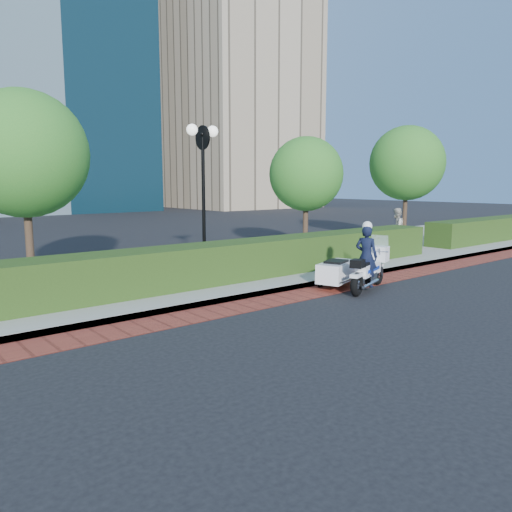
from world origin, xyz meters
TOP-DOWN VIEW (x-y plane):
  - ground at (0.00, 0.00)m, footprint 120.00×120.00m
  - brick_strip at (0.00, 1.50)m, footprint 60.00×1.00m
  - sidewalk at (0.00, 6.00)m, footprint 60.00×8.00m
  - hedge_main at (0.00, 3.60)m, footprint 18.00×1.20m
  - hedge_far at (16.00, 3.60)m, footprint 10.00×1.20m
  - lamppost at (1.00, 5.20)m, footprint 1.02×0.70m
  - tree_b at (-3.50, 6.50)m, footprint 3.20×3.20m
  - tree_c at (6.50, 6.50)m, footprint 2.80×2.80m
  - tree_d at (13.00, 6.50)m, footprint 3.40×3.40m
  - tower_right at (28.00, 38.00)m, footprint 14.00×12.00m
  - police_motorcycle at (2.86, 1.06)m, footprint 2.25×1.64m
  - pedestrian at (10.07, 4.89)m, footprint 0.85×0.71m

SIDE VIEW (x-z plane):
  - ground at x=0.00m, z-range 0.00..0.00m
  - brick_strip at x=0.00m, z-range 0.00..0.01m
  - sidewalk at x=0.00m, z-range 0.00..0.15m
  - police_motorcycle at x=2.86m, z-range -0.28..1.50m
  - hedge_main at x=0.00m, z-range 0.15..1.15m
  - hedge_far at x=16.00m, z-range 0.15..1.15m
  - pedestrian at x=10.07m, z-range 0.15..1.72m
  - lamppost at x=1.00m, z-range 0.85..5.06m
  - tree_c at x=6.50m, z-range 0.90..5.20m
  - tree_b at x=-3.50m, z-range 0.99..5.88m
  - tree_d at x=13.00m, z-range 1.03..6.19m
  - tower_right at x=28.00m, z-range 0.00..28.00m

